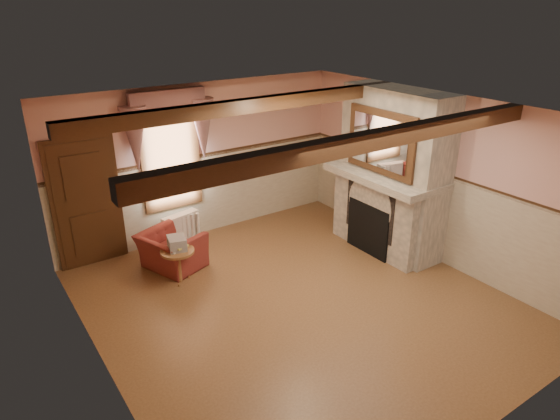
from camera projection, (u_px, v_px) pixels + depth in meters
floor at (298, 302)px, 7.32m from camera, size 5.50×6.00×0.01m
ceiling at (302, 113)px, 6.23m from camera, size 5.50×6.00×0.01m
wall_back at (202, 161)px, 9.05m from camera, size 5.50×0.02×2.80m
wall_front at (498, 324)px, 4.50m from camera, size 5.50×0.02×2.80m
wall_left at (94, 273)px, 5.34m from camera, size 0.02×6.00×2.80m
wall_right at (434, 177)px, 8.21m from camera, size 0.02×6.00×2.80m
wainscot at (299, 257)px, 7.03m from camera, size 5.50×6.00×1.50m
chair_rail at (300, 208)px, 6.74m from camera, size 5.50×6.00×0.08m
firebox at (371, 228)px, 8.65m from camera, size 0.20×0.95×0.90m
armchair at (172, 251)px, 8.17m from camera, size 1.10×1.17×0.61m
side_table at (179, 266)px, 7.77m from camera, size 0.64×0.64×0.55m
book_stack at (177, 243)px, 7.66m from camera, size 0.33×0.37×0.20m
radiator at (181, 230)px, 8.93m from camera, size 0.72×0.34×0.60m
bowl at (375, 166)px, 8.57m from camera, size 0.31×0.31×0.08m
mantel_clock at (354, 155)px, 8.97m from camera, size 0.14×0.24×0.20m
oil_lamp at (360, 155)px, 8.84m from camera, size 0.11×0.11×0.28m
candle_red at (407, 175)px, 8.01m from camera, size 0.06×0.06×0.16m
jar_yellow at (396, 172)px, 8.20m from camera, size 0.06×0.06×0.12m
fireplace at (393, 171)px, 8.50m from camera, size 0.85×2.00×2.80m
mantel at (385, 176)px, 8.42m from camera, size 1.05×2.05×0.12m
overmantel_mirror at (380, 142)px, 8.08m from camera, size 0.06×1.44×1.04m
door at (87, 204)px, 8.05m from camera, size 1.10×0.10×2.10m
window at (170, 153)px, 8.62m from camera, size 1.06×0.08×2.02m
window_drapes at (169, 120)px, 8.32m from camera, size 1.30×0.14×1.40m
ceiling_beam_front at (368, 141)px, 5.36m from camera, size 5.50×0.18×0.20m
ceiling_beam_back at (252, 105)px, 7.18m from camera, size 5.50×0.18×0.20m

